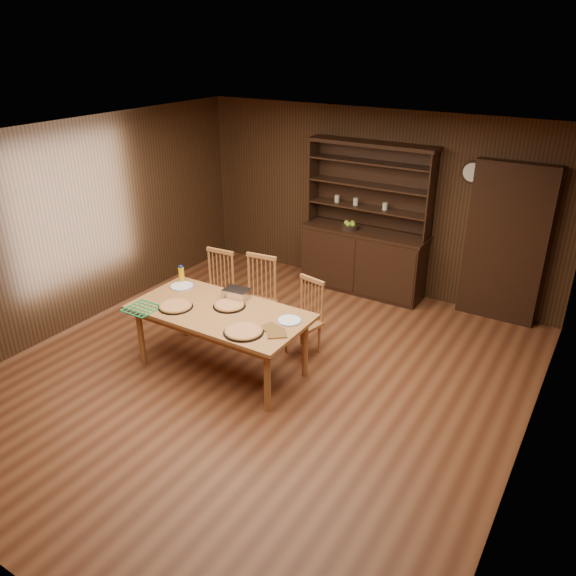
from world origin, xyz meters
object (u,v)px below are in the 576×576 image
Objects in this scene: chair_right at (307,314)px; juice_bottle at (181,274)px; chair_center at (258,294)px; dining_table at (220,316)px; chair_left at (218,286)px; china_hutch at (364,252)px.

chair_right is 4.43× the size of juice_bottle.
dining_table is at bearing -89.27° from chair_center.
chair_right is (0.62, 0.85, -0.18)m from dining_table.
chair_right is at bearing 54.17° from dining_table.
chair_left is at bearing 179.18° from chair_center.
china_hutch reaches higher than juice_bottle.
chair_left reaches higher than juice_bottle.
china_hutch is 2.33× the size of chair_right.
juice_bottle is at bearing -149.61° from chair_right.
chair_center is at bearing 35.40° from juice_bottle.
chair_right is at bearing -85.06° from china_hutch.
chair_right is (1.33, 0.00, -0.04)m from chair_left.
chair_left reaches higher than dining_table.
juice_bottle is at bearing 156.87° from dining_table.
dining_table is 1.12m from chair_left.
chair_center is 0.98m from juice_bottle.
chair_right is at bearing 18.02° from juice_bottle.
chair_right is (0.17, -1.96, -0.10)m from china_hutch.
china_hutch is at bearing 61.71° from juice_bottle.
chair_center reaches higher than chair_left.
chair_right reaches higher than dining_table.
chair_center is at bearing -106.30° from china_hutch.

